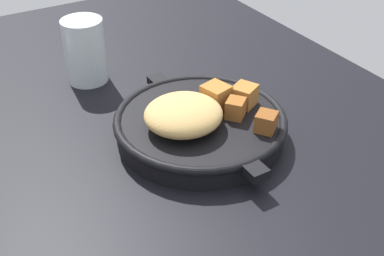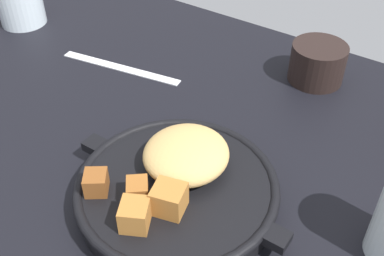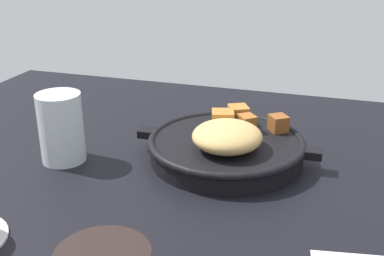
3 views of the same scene
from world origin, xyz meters
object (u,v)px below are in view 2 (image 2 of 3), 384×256
cast_iron_skillet (177,186)px  butter_knife (120,67)px  water_glass_short (20,4)px  coffee_mug_dark (317,63)px

cast_iron_skillet → butter_knife: 30.42cm
water_glass_short → coffee_mug_dark: 55.02cm
cast_iron_skillet → coffee_mug_dark: 33.17cm
cast_iron_skillet → coffee_mug_dark: size_ratio=3.25×
cast_iron_skillet → butter_knife: size_ratio=1.29×
butter_knife → water_glass_short: 26.04cm
butter_knife → coffee_mug_dark: 31.66cm
coffee_mug_dark → water_glass_short: bearing=-166.2°
cast_iron_skillet → coffee_mug_dark: cast_iron_skillet is taller
coffee_mug_dark → cast_iron_skillet: bearing=-95.7°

